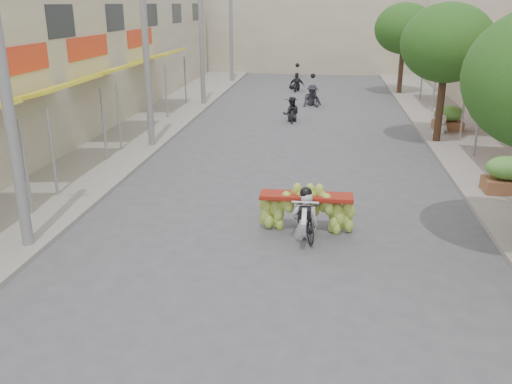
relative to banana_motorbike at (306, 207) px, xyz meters
name	(u,v)px	position (x,y,z in m)	size (l,w,h in m)	color
ground	(250,346)	(-0.69, -4.57, -0.70)	(120.00, 120.00, 0.00)	#4D4D52
sidewalk_left	(138,128)	(-7.69, 10.43, -0.64)	(4.00, 60.00, 0.12)	gray
sidewalk_right	(472,137)	(6.31, 10.43, -0.64)	(4.00, 60.00, 0.12)	gray
shophouse_row_left	(7,59)	(-12.67, 9.41, 2.30)	(9.77, 40.00, 6.00)	#ADA388
far_building	(315,25)	(-0.69, 33.43, 2.80)	(20.00, 6.00, 7.00)	#ADA388
utility_pole_near	(1,65)	(-6.09, -1.57, 3.32)	(0.60, 0.24, 8.00)	slate
utility_pole_mid	(145,38)	(-6.09, 7.43, 3.32)	(0.60, 0.24, 8.00)	slate
utility_pole_far	(201,27)	(-6.09, 16.43, 3.32)	(0.60, 0.24, 8.00)	slate
utility_pole_back	(231,21)	(-6.09, 25.43, 3.32)	(0.60, 0.24, 8.00)	slate
street_tree_mid	(447,43)	(4.71, 9.43, 3.08)	(3.40, 3.40, 5.25)	#3A2719
street_tree_far	(404,29)	(4.71, 21.43, 3.08)	(3.40, 3.40, 5.25)	#3A2719
produce_crate_mid	(508,172)	(5.51, 3.43, 0.01)	(1.20, 0.88, 1.16)	brown
produce_crate_far	(448,116)	(5.51, 11.43, 0.01)	(1.20, 0.88, 1.16)	brown
banana_motorbike	(306,207)	(0.00, 0.00, 0.00)	(2.20, 1.84, 2.11)	black
pedestrian	(442,114)	(5.10, 10.79, 0.21)	(0.88, 0.66, 1.58)	white
bg_motorbike_a	(291,105)	(-1.18, 12.98, 0.03)	(0.83, 1.71, 1.95)	black
bg_motorbike_b	(312,89)	(-0.33, 17.06, 0.17)	(1.19, 1.51, 1.95)	black
bg_motorbike_c	(297,78)	(-1.42, 22.08, 0.12)	(1.02, 1.54, 1.95)	black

